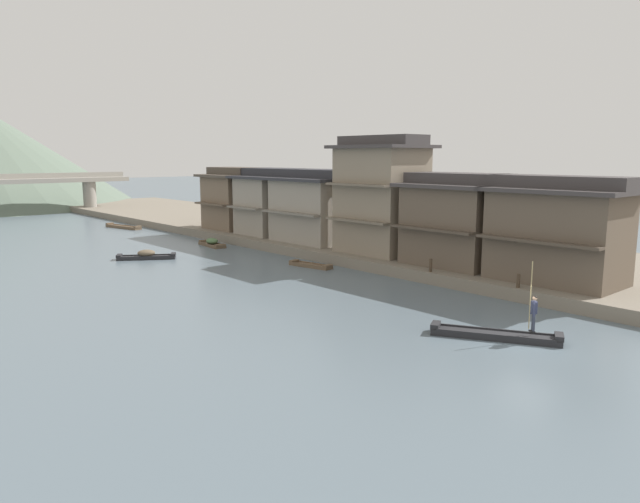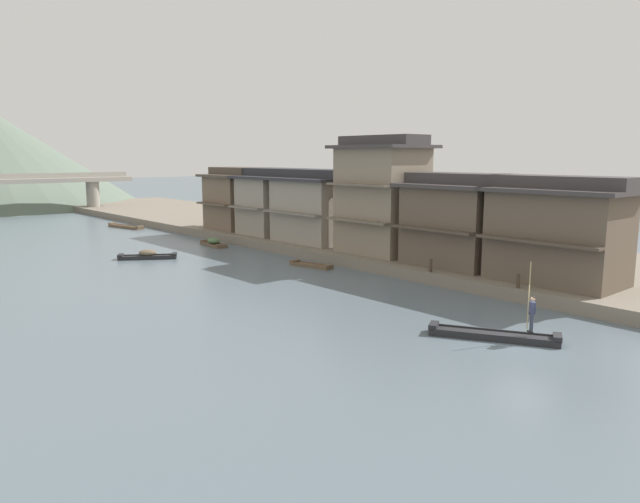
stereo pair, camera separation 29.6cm
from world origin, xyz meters
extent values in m
plane|color=slate|center=(0.00, 0.00, 0.00)|extent=(400.00, 400.00, 0.00)
cube|color=slate|center=(15.14, 30.00, 0.38)|extent=(18.00, 110.00, 0.76)
cube|color=#232326|center=(-0.48, 1.28, 0.12)|extent=(3.55, 5.33, 0.25)
cube|color=#232326|center=(-1.75, 3.58, 0.36)|extent=(0.95, 0.74, 0.22)
cube|color=#232326|center=(0.79, -1.01, 0.36)|extent=(0.95, 0.74, 0.22)
cube|color=#232326|center=(-0.87, 1.07, 0.29)|extent=(2.52, 4.46, 0.08)
cube|color=#232326|center=(-0.08, 1.50, 0.29)|extent=(2.52, 4.46, 0.08)
cube|color=black|center=(0.18, -0.11, 0.50)|extent=(0.22, 0.23, 0.05)
cylinder|color=#333847|center=(0.21, -0.14, 0.91)|extent=(0.11, 0.11, 0.78)
cube|color=black|center=(0.31, 0.02, 0.50)|extent=(0.22, 0.23, 0.05)
cylinder|color=#333847|center=(0.34, -0.01, 0.91)|extent=(0.11, 0.11, 0.78)
cube|color=#2D334C|center=(0.27, -0.07, 1.56)|extent=(0.37, 0.36, 0.52)
cylinder|color=#2D334C|center=(0.08, -0.17, 1.49)|extent=(0.08, 0.08, 0.56)
cylinder|color=#2D334C|center=(0.39, 0.11, 1.49)|extent=(0.08, 0.08, 0.56)
sphere|color=tan|center=(0.27, -0.07, 1.96)|extent=(0.20, 0.20, 0.20)
sphere|color=black|center=(0.28, -0.08, 1.98)|extent=(0.18, 0.18, 0.18)
cylinder|color=tan|center=(0.42, 0.20, 2.01)|extent=(0.04, 0.04, 3.00)
cube|color=brown|center=(3.85, 51.04, 0.12)|extent=(2.03, 5.49, 0.23)
cube|color=brown|center=(3.32, 53.55, 0.34)|extent=(0.88, 0.52, 0.21)
cube|color=brown|center=(4.39, 48.54, 0.34)|extent=(0.88, 0.52, 0.21)
cube|color=brown|center=(3.44, 50.96, 0.27)|extent=(1.11, 4.83, 0.08)
cube|color=brown|center=(4.26, 51.13, 0.27)|extent=(1.11, 4.83, 0.08)
cube|color=brown|center=(4.32, 32.94, 0.10)|extent=(1.46, 3.67, 0.20)
cube|color=brown|center=(4.50, 34.56, 0.29)|extent=(1.01, 0.46, 0.18)
cube|color=brown|center=(4.15, 31.31, 0.29)|extent=(1.01, 0.46, 0.18)
cube|color=brown|center=(3.82, 32.99, 0.24)|extent=(0.41, 3.07, 0.08)
cube|color=brown|center=(4.82, 32.88, 0.24)|extent=(0.41, 3.07, 0.08)
ellipsoid|color=#4C6B42|center=(4.32, 32.94, 0.47)|extent=(1.12, 1.46, 0.54)
cube|color=#232326|center=(-3.04, 30.59, 0.11)|extent=(4.30, 3.26, 0.22)
cube|color=#232326|center=(-4.78, 31.68, 0.32)|extent=(0.82, 1.01, 0.20)
cube|color=#232326|center=(-1.31, 29.49, 0.32)|extent=(0.82, 1.01, 0.20)
cube|color=#232326|center=(-3.31, 30.17, 0.26)|extent=(3.35, 2.15, 0.08)
cube|color=#232326|center=(-2.78, 31.01, 0.26)|extent=(3.35, 2.15, 0.08)
ellipsoid|color=brown|center=(-3.04, 30.59, 0.49)|extent=(1.66, 1.54, 0.53)
cube|color=brown|center=(4.44, 19.52, 0.09)|extent=(1.47, 3.58, 0.18)
cube|color=brown|center=(4.16, 21.08, 0.27)|extent=(0.83, 0.49, 0.16)
cube|color=brown|center=(4.72, 17.95, 0.27)|extent=(0.83, 0.49, 0.16)
cube|color=brown|center=(4.05, 19.45, 0.22)|extent=(0.60, 2.95, 0.08)
cube|color=brown|center=(4.83, 19.59, 0.22)|extent=(0.60, 2.95, 0.08)
cube|color=brown|center=(9.54, 3.63, 3.36)|extent=(4.18, 7.16, 5.20)
cube|color=#4D4135|center=(7.10, 3.63, 3.36)|extent=(0.70, 7.16, 0.16)
cube|color=#3D3838|center=(9.54, 3.63, 6.08)|extent=(5.08, 8.06, 0.24)
cube|color=#3D3838|center=(9.54, 3.63, 6.55)|extent=(2.51, 8.06, 0.70)
cube|color=brown|center=(9.79, 10.76, 3.36)|extent=(4.69, 6.11, 5.20)
cube|color=#4D4135|center=(7.10, 10.76, 3.36)|extent=(0.70, 6.11, 0.16)
cube|color=#3D3838|center=(9.79, 10.76, 6.08)|extent=(5.59, 7.01, 0.24)
cube|color=#3D3838|center=(9.79, 10.76, 6.55)|extent=(2.81, 7.01, 0.70)
cube|color=gray|center=(9.72, 17.51, 4.66)|extent=(4.53, 5.88, 7.80)
cube|color=#6E6151|center=(7.10, 17.51, 3.36)|extent=(0.70, 5.88, 0.16)
cube|color=#6E6151|center=(7.10, 17.51, 5.96)|extent=(0.70, 5.88, 0.16)
cube|color=#3D3838|center=(9.72, 17.51, 8.68)|extent=(5.43, 6.78, 0.24)
cube|color=#3D3838|center=(9.72, 17.51, 9.15)|extent=(2.72, 6.78, 0.70)
cube|color=gray|center=(10.10, 25.22, 3.36)|extent=(5.31, 6.84, 5.20)
cube|color=gray|center=(7.10, 25.22, 3.36)|extent=(0.70, 6.84, 0.16)
cube|color=#2D2D33|center=(10.10, 25.22, 6.08)|extent=(6.21, 7.74, 0.24)
cube|color=#2D2D33|center=(10.10, 25.22, 6.55)|extent=(3.18, 7.74, 0.70)
cube|color=gray|center=(10.34, 31.88, 3.36)|extent=(5.79, 4.68, 5.20)
cube|color=gray|center=(7.10, 31.88, 3.36)|extent=(0.70, 4.68, 0.16)
cube|color=#2D2D33|center=(10.34, 31.88, 6.08)|extent=(6.69, 5.58, 0.24)
cube|color=#2D2D33|center=(10.34, 31.88, 6.55)|extent=(3.47, 5.58, 0.70)
cube|color=#75604C|center=(10.06, 37.52, 3.36)|extent=(5.21, 5.22, 5.20)
cube|color=brown|center=(7.10, 37.52, 3.36)|extent=(0.70, 5.22, 0.16)
cube|color=#4C4238|center=(10.06, 37.52, 6.08)|extent=(6.11, 6.12, 0.24)
cube|color=#4C4238|center=(10.06, 37.52, 6.55)|extent=(3.13, 6.12, 0.70)
cylinder|color=#473828|center=(6.49, 4.20, 1.14)|extent=(0.20, 0.20, 0.78)
cylinder|color=#473828|center=(6.49, 10.25, 1.17)|extent=(0.20, 0.20, 0.83)
cube|color=gray|center=(0.00, 72.65, 4.69)|extent=(27.45, 2.40, 0.60)
cylinder|color=gray|center=(8.24, 72.65, 2.19)|extent=(1.80, 1.80, 4.39)
cube|color=gray|center=(0.00, 73.65, 5.34)|extent=(27.45, 0.30, 0.70)
camera|label=1|loc=(-22.77, -12.08, 7.98)|focal=32.67mm
camera|label=2|loc=(-22.55, -12.28, 7.98)|focal=32.67mm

